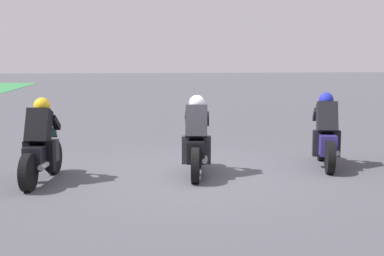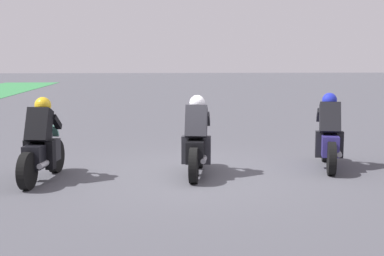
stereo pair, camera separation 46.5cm
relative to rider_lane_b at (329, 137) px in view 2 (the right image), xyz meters
name	(u,v)px [view 2 (the right image)]	position (x,y,z in m)	size (l,w,h in m)	color
ground_plane	(195,175)	(-0.51, 2.73, -0.62)	(120.00, 120.00, 0.00)	#494A51
rider_lane_b	(329,137)	(0.00, 0.00, 0.00)	(2.02, 0.63, 1.51)	black
rider_lane_c	(197,142)	(-0.50, 2.69, 0.00)	(2.04, 0.59, 1.51)	black
rider_lane_d	(42,147)	(-0.81, 5.51, 0.00)	(2.04, 0.60, 1.51)	black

